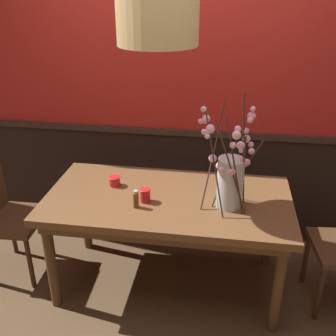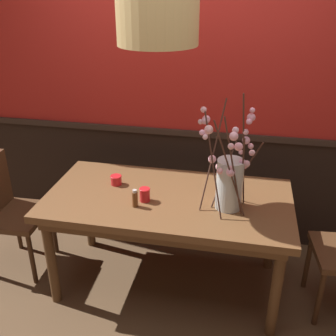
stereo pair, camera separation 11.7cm
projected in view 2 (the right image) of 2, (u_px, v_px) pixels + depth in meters
name	position (u px, v px, depth m)	size (l,w,h in m)	color
ground_plane	(168.00, 282.00, 3.08)	(24.00, 24.00, 0.00)	brown
back_wall	(187.00, 77.00, 3.14)	(4.35, 0.14, 2.87)	black
dining_table	(168.00, 208.00, 2.79)	(1.70, 0.87, 0.76)	brown
chair_far_side_right	(213.00, 178.00, 3.54)	(0.48, 0.42, 0.93)	#4C301C
chair_head_west_end	(9.00, 208.00, 3.06)	(0.41, 0.46, 0.93)	#4C301C
chair_far_side_left	(162.00, 171.00, 3.67)	(0.41, 0.41, 0.92)	#4C301C
vase_with_blossoms	(229.00, 180.00, 2.53)	(0.42, 0.43, 0.79)	silver
candle_holder_nearer_center	(145.00, 195.00, 2.68)	(0.08, 0.08, 0.10)	red
candle_holder_nearer_edge	(116.00, 180.00, 2.90)	(0.08, 0.08, 0.07)	red
condiment_bottle	(135.00, 199.00, 2.61)	(0.04, 0.04, 0.12)	brown
pendant_lamp	(158.00, 19.00, 2.25)	(0.48, 0.48, 1.09)	tan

